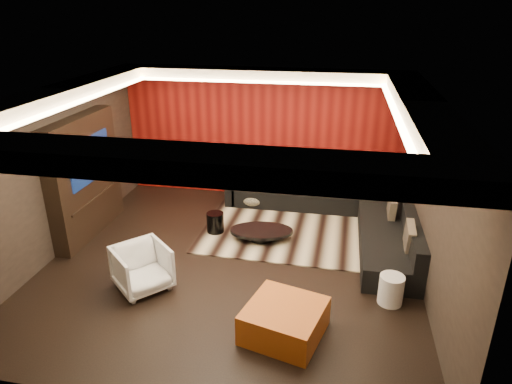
% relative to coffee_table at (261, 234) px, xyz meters
% --- Properties ---
extents(floor, '(6.00, 6.00, 0.02)m').
position_rel_coffee_table_xyz_m(floor, '(-0.35, -0.86, -0.13)').
color(floor, black).
rests_on(floor, ground).
extents(ceiling, '(6.00, 6.00, 0.02)m').
position_rel_coffee_table_xyz_m(ceiling, '(-0.35, -0.86, 2.69)').
color(ceiling, silver).
rests_on(ceiling, ground).
extents(wall_back, '(6.00, 0.02, 2.80)m').
position_rel_coffee_table_xyz_m(wall_back, '(-0.35, 2.15, 1.28)').
color(wall_back, black).
rests_on(wall_back, ground).
extents(wall_left, '(0.02, 6.00, 2.80)m').
position_rel_coffee_table_xyz_m(wall_left, '(-3.36, -0.86, 1.28)').
color(wall_left, black).
rests_on(wall_left, ground).
extents(wall_right, '(0.02, 6.00, 2.80)m').
position_rel_coffee_table_xyz_m(wall_right, '(2.66, -0.86, 1.28)').
color(wall_right, black).
rests_on(wall_right, ground).
extents(red_feature_wall, '(5.98, 0.05, 2.78)m').
position_rel_coffee_table_xyz_m(red_feature_wall, '(-0.35, 2.11, 1.28)').
color(red_feature_wall, '#6B0C0A').
rests_on(red_feature_wall, ground).
extents(soffit_back, '(6.00, 0.60, 0.22)m').
position_rel_coffee_table_xyz_m(soffit_back, '(-0.35, 1.84, 2.57)').
color(soffit_back, silver).
rests_on(soffit_back, ground).
extents(soffit_front, '(6.00, 0.60, 0.22)m').
position_rel_coffee_table_xyz_m(soffit_front, '(-0.35, -3.56, 2.57)').
color(soffit_front, silver).
rests_on(soffit_front, ground).
extents(soffit_left, '(0.60, 4.80, 0.22)m').
position_rel_coffee_table_xyz_m(soffit_left, '(-3.05, -0.86, 2.57)').
color(soffit_left, silver).
rests_on(soffit_left, ground).
extents(soffit_right, '(0.60, 4.80, 0.22)m').
position_rel_coffee_table_xyz_m(soffit_right, '(2.35, -0.86, 2.57)').
color(soffit_right, silver).
rests_on(soffit_right, ground).
extents(cove_back, '(4.80, 0.08, 0.04)m').
position_rel_coffee_table_xyz_m(cove_back, '(-0.35, 1.50, 2.48)').
color(cove_back, '#FFD899').
rests_on(cove_back, ground).
extents(cove_front, '(4.80, 0.08, 0.04)m').
position_rel_coffee_table_xyz_m(cove_front, '(-0.35, -3.22, 2.48)').
color(cove_front, '#FFD899').
rests_on(cove_front, ground).
extents(cove_left, '(0.08, 4.80, 0.04)m').
position_rel_coffee_table_xyz_m(cove_left, '(-2.71, -0.86, 2.48)').
color(cove_left, '#FFD899').
rests_on(cove_left, ground).
extents(cove_right, '(0.08, 4.80, 0.04)m').
position_rel_coffee_table_xyz_m(cove_right, '(2.01, -0.86, 2.48)').
color(cove_right, '#FFD899').
rests_on(cove_right, ground).
extents(tv_surround, '(0.30, 2.00, 2.20)m').
position_rel_coffee_table_xyz_m(tv_surround, '(-3.20, -0.26, 0.98)').
color(tv_surround, black).
rests_on(tv_surround, ground).
extents(tv_screen, '(0.04, 1.30, 0.80)m').
position_rel_coffee_table_xyz_m(tv_screen, '(-3.04, -0.26, 1.33)').
color(tv_screen, black).
rests_on(tv_screen, ground).
extents(tv_shelf, '(0.04, 1.60, 0.04)m').
position_rel_coffee_table_xyz_m(tv_shelf, '(-3.04, -0.26, 0.58)').
color(tv_shelf, black).
rests_on(tv_shelf, ground).
extents(rug, '(4.07, 3.10, 0.02)m').
position_rel_coffee_table_xyz_m(rug, '(0.85, 0.72, -0.11)').
color(rug, '#C6B690').
rests_on(rug, floor).
extents(coffee_table, '(1.29, 1.29, 0.19)m').
position_rel_coffee_table_xyz_m(coffee_table, '(0.00, 0.00, 0.00)').
color(coffee_table, black).
rests_on(coffee_table, rug).
extents(drum_stool, '(0.42, 0.42, 0.38)m').
position_rel_coffee_table_xyz_m(drum_stool, '(-0.90, 0.13, 0.09)').
color(drum_stool, black).
rests_on(drum_stool, rug).
extents(striped_pouf, '(0.64, 0.64, 0.31)m').
position_rel_coffee_table_xyz_m(striped_pouf, '(-0.43, 1.47, 0.06)').
color(striped_pouf, beige).
rests_on(striped_pouf, rug).
extents(white_side_table, '(0.40, 0.40, 0.44)m').
position_rel_coffee_table_xyz_m(white_side_table, '(2.15, -1.51, 0.10)').
color(white_side_table, silver).
rests_on(white_side_table, floor).
extents(orange_ottoman, '(1.16, 1.16, 0.42)m').
position_rel_coffee_table_xyz_m(orange_ottoman, '(0.73, -2.46, 0.09)').
color(orange_ottoman, '#AF4B16').
rests_on(orange_ottoman, floor).
extents(armchair, '(1.06, 1.06, 0.69)m').
position_rel_coffee_table_xyz_m(armchair, '(-1.49, -1.81, 0.23)').
color(armchair, silver).
rests_on(armchair, floor).
extents(sectional_sofa, '(3.65, 3.50, 0.75)m').
position_rel_coffee_table_xyz_m(sectional_sofa, '(1.38, 1.01, 0.15)').
color(sectional_sofa, black).
rests_on(sectional_sofa, floor).
extents(throw_pillows, '(3.21, 2.77, 0.50)m').
position_rel_coffee_table_xyz_m(throw_pillows, '(1.42, 1.02, 0.50)').
color(throw_pillows, tan).
rests_on(throw_pillows, sectional_sofa).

